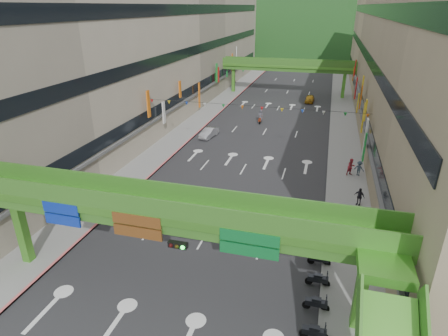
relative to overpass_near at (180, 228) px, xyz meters
name	(u,v)px	position (x,y,z in m)	size (l,w,h in m)	color
road_slab	(275,114)	(-0.93, 44.62, -5.20)	(18.00, 140.00, 0.02)	#28282B
sidewalk_left	(212,109)	(-11.93, 44.62, -5.13)	(4.00, 140.00, 0.15)	gray
sidewalk_right	(343,118)	(10.07, 44.62, -5.13)	(4.00, 140.00, 0.15)	gray
curb_left	(223,110)	(-10.03, 44.62, -5.12)	(0.20, 140.00, 0.18)	#CC5959
curb_right	(331,117)	(8.17, 44.62, -5.12)	(0.20, 140.00, 0.18)	gray
building_row_left	(167,52)	(-19.86, 44.62, 4.25)	(12.80, 95.00, 19.00)	#9E937F
building_row_right	(408,60)	(18.00, 44.62, 4.25)	(12.80, 95.00, 19.00)	gray
overpass_near	(180,228)	(0.00, 0.00, 0.00)	(28.00, 12.27, 7.10)	#4C9E2D
overpass_far	(288,68)	(-0.93, 59.62, 0.20)	(28.00, 2.20, 7.10)	#4C9E2D
hill_left	(278,47)	(-15.93, 154.62, -5.21)	(168.00, 140.00, 112.00)	#1C4419
hill_right	(371,45)	(24.07, 174.62, -5.21)	(208.00, 176.00, 128.00)	#1C4419
bunting_string	(252,108)	(-0.93, 24.62, 0.75)	(26.00, 0.36, 0.47)	black
scooter_rider_near	(187,209)	(-3.25, 9.25, -4.36)	(0.59, 1.60, 1.87)	black
scooter_rider_mid	(231,232)	(1.29, 6.64, -4.26)	(0.77, 1.60, 1.86)	black
scooter_rider_left	(157,203)	(-6.03, 9.19, -4.13)	(1.06, 1.60, 2.13)	gray
scooter_rider_far	(260,116)	(-2.35, 38.66, -4.13)	(0.90, 1.60, 2.12)	maroon
parked_scooter_row	(319,268)	(7.87, 4.62, -4.68)	(1.60, 11.55, 1.08)	black
car_silver	(209,133)	(-7.93, 30.10, -4.56)	(1.36, 3.91, 1.29)	#A8A8AF
car_yellow	(310,99)	(4.11, 54.49, -4.54)	(1.58, 3.93, 1.34)	#BD841D
pedestrian_red	(351,168)	(10.44, 21.89, -4.29)	(0.89, 0.70, 1.84)	#A82832
pedestrian_dark	(359,198)	(10.94, 15.30, -4.38)	(0.96, 0.40, 1.65)	black
pedestrian_blue	(359,170)	(11.27, 22.00, -4.40)	(0.75, 0.48, 1.61)	#303F4C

